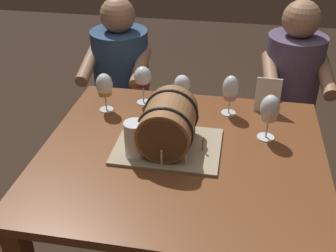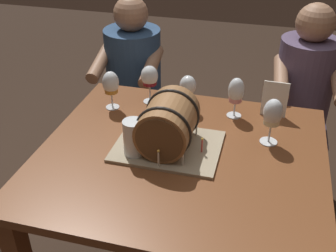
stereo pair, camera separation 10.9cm
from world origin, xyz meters
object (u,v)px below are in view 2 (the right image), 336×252
at_px(barrel_cake, 168,126).
at_px(wine_glass_white, 273,114).
at_px(wine_glass_empty, 188,86).
at_px(wine_glass_rose, 236,92).
at_px(menu_card, 275,99).
at_px(dining_table, 180,177).
at_px(wine_glass_amber, 111,84).
at_px(beer_pint, 134,140).
at_px(wine_glass_red, 150,77).
at_px(person_seated_right, 297,119).
at_px(person_seated_left, 135,99).

distance_m(barrel_cake, wine_glass_white, 0.41).
bearing_deg(wine_glass_empty, wine_glass_white, -25.92).
relative_size(wine_glass_rose, menu_card, 1.15).
distance_m(dining_table, wine_glass_amber, 0.53).
height_order(wine_glass_white, beer_pint, wine_glass_white).
relative_size(dining_table, beer_pint, 7.17).
distance_m(barrel_cake, wine_glass_amber, 0.41).
distance_m(barrel_cake, wine_glass_red, 0.39).
bearing_deg(wine_glass_red, wine_glass_white, -19.91).
xyz_separation_m(wine_glass_rose, menu_card, (0.17, 0.05, -0.04)).
bearing_deg(person_seated_right, wine_glass_amber, -148.38).
relative_size(wine_glass_empty, menu_card, 1.03).
xyz_separation_m(wine_glass_empty, wine_glass_amber, (-0.34, -0.08, 0.00)).
bearing_deg(menu_card, wine_glass_white, -89.53).
bearing_deg(person_seated_left, wine_glass_empty, -47.21).
relative_size(wine_glass_white, person_seated_left, 0.17).
bearing_deg(wine_glass_white, wine_glass_red, 160.09).
relative_size(dining_table, wine_glass_amber, 6.13).
relative_size(barrel_cake, wine_glass_empty, 2.49).
distance_m(wine_glass_white, beer_pint, 0.54).
relative_size(person_seated_left, person_seated_right, 0.97).
relative_size(wine_glass_empty, wine_glass_amber, 0.92).
xyz_separation_m(beer_pint, menu_card, (0.50, 0.45, 0.01)).
height_order(wine_glass_empty, menu_card, wine_glass_empty).
relative_size(barrel_cake, menu_card, 2.58).
distance_m(wine_glass_empty, person_seated_right, 0.78).
height_order(wine_glass_red, wine_glass_white, wine_glass_white).
height_order(barrel_cake, beer_pint, barrel_cake).
bearing_deg(person_seated_left, wine_glass_red, -61.44).
distance_m(dining_table, beer_pint, 0.26).
height_order(wine_glass_empty, wine_glass_white, wine_glass_white).
height_order(barrel_cake, person_seated_left, person_seated_left).
height_order(wine_glass_amber, person_seated_right, person_seated_right).
bearing_deg(barrel_cake, wine_glass_red, 117.53).
bearing_deg(beer_pint, barrel_cake, 37.89).
relative_size(wine_glass_red, wine_glass_amber, 1.01).
bearing_deg(person_seated_left, dining_table, -59.44).
distance_m(wine_glass_white, menu_card, 0.23).
distance_m(dining_table, menu_card, 0.55).
bearing_deg(person_seated_right, person_seated_left, 180.00).
bearing_deg(wine_glass_empty, person_seated_right, 40.71).
height_order(menu_card, person_seated_left, person_seated_left).
distance_m(wine_glass_amber, beer_pint, 0.40).
bearing_deg(beer_pint, dining_table, 19.78).
distance_m(wine_glass_empty, beer_pint, 0.43).
bearing_deg(barrel_cake, wine_glass_white, 20.15).
xyz_separation_m(wine_glass_white, person_seated_right, (0.15, 0.64, -0.37)).
relative_size(wine_glass_red, menu_card, 1.14).
xyz_separation_m(wine_glass_red, menu_card, (0.57, 0.02, -0.05)).
bearing_deg(person_seated_right, wine_glass_empty, -139.29).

